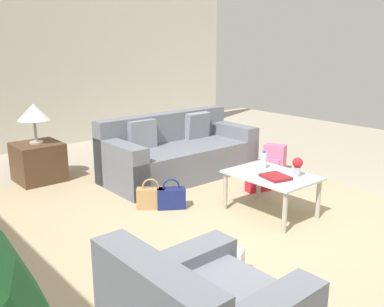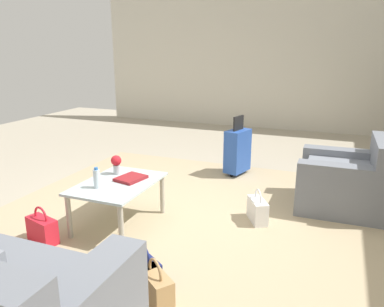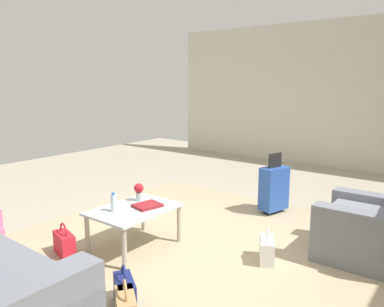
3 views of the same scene
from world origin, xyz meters
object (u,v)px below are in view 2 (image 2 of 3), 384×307
(flower_vase, at_px, (116,163))
(handbag_red, at_px, (42,229))
(handbag_navy, at_px, (144,271))
(handbag_white, at_px, (257,210))
(armchair, at_px, (349,184))
(coffee_table_book, at_px, (131,178))
(suitcase_blue, at_px, (238,150))
(coffee_table, at_px, (118,188))
(handbag_tan, at_px, (156,288))
(water_bottle, at_px, (97,178))

(flower_vase, relative_size, handbag_red, 0.57)
(handbag_navy, bearing_deg, handbag_white, 158.56)
(armchair, bearing_deg, handbag_red, -54.51)
(coffee_table_book, bearing_deg, suitcase_blue, 174.11)
(coffee_table, xyz_separation_m, handbag_tan, (0.98, 0.91, -0.27))
(water_bottle, distance_m, handbag_white, 1.66)
(coffee_table_book, bearing_deg, handbag_tan, 49.56)
(armchair, relative_size, coffee_table_book, 3.36)
(coffee_table_book, relative_size, flower_vase, 1.38)
(handbag_navy, bearing_deg, water_bottle, -126.88)
(suitcase_blue, height_order, handbag_tan, suitcase_blue)
(flower_vase, bearing_deg, armchair, 115.00)
(handbag_white, bearing_deg, coffee_table_book, -68.68)
(flower_vase, xyz_separation_m, handbag_white, (-0.38, 1.45, -0.45))
(handbag_navy, xyz_separation_m, handbag_white, (-1.42, 0.56, 0.00))
(coffee_table_book, bearing_deg, handbag_red, -25.74)
(handbag_tan, height_order, handbag_white, same)
(armchair, bearing_deg, suitcase_blue, -115.48)
(armchair, distance_m, water_bottle, 2.73)
(water_bottle, height_order, handbag_white, water_bottle)
(handbag_tan, bearing_deg, handbag_white, 166.35)
(handbag_tan, bearing_deg, coffee_table, -136.96)
(coffee_table, bearing_deg, handbag_tan, 43.04)
(flower_vase, bearing_deg, water_bottle, 6.79)
(handbag_red, bearing_deg, armchair, 125.49)
(coffee_table_book, distance_m, flower_vase, 0.27)
(water_bottle, bearing_deg, handbag_red, -44.16)
(coffee_table_book, xyz_separation_m, handbag_red, (0.70, -0.55, -0.35))
(armchair, distance_m, flower_vase, 2.57)
(suitcase_blue, bearing_deg, water_bottle, -19.98)
(flower_vase, height_order, handbag_tan, flower_vase)
(coffee_table_book, xyz_separation_m, handbag_tan, (1.10, 0.83, -0.35))
(armchair, xyz_separation_m, handbag_white, (0.71, -0.87, -0.16))
(water_bottle, bearing_deg, handbag_white, 119.64)
(coffee_table, distance_m, water_bottle, 0.27)
(suitcase_blue, bearing_deg, handbag_navy, 0.77)
(coffee_table_book, bearing_deg, armchair, 131.85)
(coffee_table, distance_m, handbag_tan, 1.37)
(armchair, distance_m, handbag_tan, 2.61)
(armchair, distance_m, handbag_navy, 2.57)
(coffee_table, xyz_separation_m, coffee_table_book, (-0.12, 0.08, 0.08))
(water_bottle, xyz_separation_m, flower_vase, (-0.42, -0.05, 0.03))
(armchair, distance_m, handbag_white, 1.13)
(handbag_tan, bearing_deg, water_bottle, -127.53)
(handbag_white, bearing_deg, coffee_table, -65.36)
(armchair, xyz_separation_m, water_bottle, (1.50, -2.27, 0.26))
(coffee_table, height_order, water_bottle, water_bottle)
(coffee_table, distance_m, handbag_white, 1.45)
(flower_vase, bearing_deg, handbag_tan, 41.60)
(flower_vase, bearing_deg, handbag_white, 104.53)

